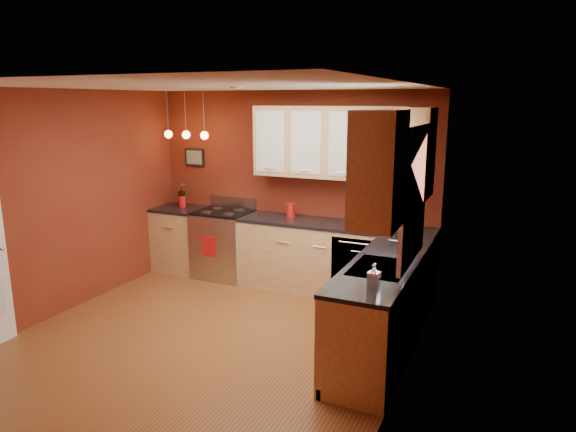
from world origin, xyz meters
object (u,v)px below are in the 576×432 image
at_px(sink, 380,270).
at_px(soap_pump, 374,276).
at_px(red_canister, 291,211).
at_px(coffee_maker, 397,219).
at_px(gas_range, 224,243).

bearing_deg(sink, soap_pump, -81.18).
height_order(red_canister, coffee_maker, coffee_maker).
relative_size(sink, soap_pump, 3.38).
distance_m(sink, coffee_maker, 1.58).
distance_m(sink, red_canister, 2.24).
height_order(sink, soap_pump, sink).
bearing_deg(sink, red_canister, 135.98).
bearing_deg(red_canister, sink, -44.02).
xyz_separation_m(sink, red_canister, (-1.61, 1.55, 0.12)).
xyz_separation_m(red_canister, soap_pump, (1.69, -2.10, 0.01)).
relative_size(gas_range, sink, 1.59).
height_order(sink, coffee_maker, sink).
distance_m(gas_range, sink, 3.05).
relative_size(red_canister, soap_pump, 0.94).
bearing_deg(gas_range, coffee_maker, 1.41).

